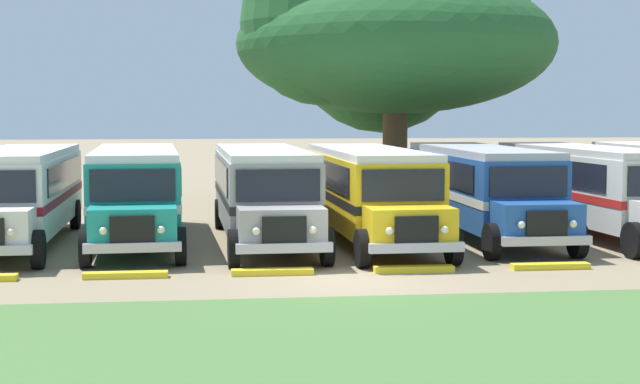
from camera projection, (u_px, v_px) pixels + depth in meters
name	position (u px, v px, depth m)	size (l,w,h in m)	color
ground_plane	(348.00, 279.00, 22.69)	(220.00, 220.00, 0.00)	#937F60
foreground_grass_strip	(421.00, 363.00, 15.13)	(80.00, 11.01, 0.01)	#4C7538
parked_bus_slot_1	(21.00, 191.00, 28.60)	(2.84, 10.86, 2.82)	silver
parked_bus_slot_2	(136.00, 190.00, 29.11)	(3.15, 10.90, 2.82)	teal
parked_bus_slot_3	(263.00, 190.00, 29.06)	(2.93, 10.87, 2.82)	#9E9993
parked_bus_slot_4	(370.00, 190.00, 29.11)	(2.95, 10.87, 2.82)	yellow
parked_bus_slot_5	(481.00, 186.00, 30.35)	(2.76, 10.85, 2.82)	#23519E
parked_bus_slot_6	(590.00, 186.00, 30.60)	(3.35, 10.94, 2.82)	silver
curb_wheelstop_2	(126.00, 275.00, 22.76)	(2.00, 0.36, 0.15)	yellow
curb_wheelstop_3	(272.00, 272.00, 23.19)	(2.00, 0.36, 0.15)	yellow
curb_wheelstop_4	(414.00, 269.00, 23.62)	(2.00, 0.36, 0.15)	yellow
curb_wheelstop_5	(550.00, 266.00, 24.04)	(2.00, 0.36, 0.15)	yellow
broad_shade_tree	(391.00, 39.00, 41.08)	(13.48, 13.80, 11.19)	brown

